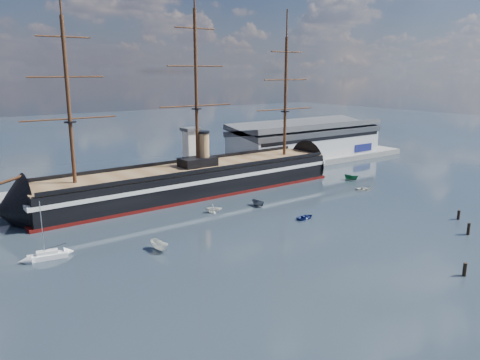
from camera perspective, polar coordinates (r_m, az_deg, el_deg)
ground at (r=118.54m, az=0.89°, el=-3.42°), size 600.00×600.00×0.00m
quay at (r=152.86m, az=-4.16°, el=0.33°), size 180.00×18.00×2.00m
warehouse at (r=183.60m, az=8.02°, el=4.92°), size 63.00×21.00×11.60m
quay_tower at (r=144.94m, az=-5.96°, el=3.52°), size 5.00×5.00×15.00m
warship at (r=130.54m, az=-6.54°, el=-0.12°), size 113.01×17.76×53.94m
sailboat at (r=94.16m, az=-22.43°, el=-8.46°), size 7.19×3.22×11.11m
motorboat_a at (r=92.31m, az=-9.75°, el=-8.52°), size 6.29×2.68×2.46m
motorboat_b at (r=110.88m, az=8.00°, el=-4.73°), size 1.23×2.94×1.36m
motorboat_c at (r=120.12m, az=2.25°, el=-3.20°), size 5.22×2.24×2.04m
motorboat_d at (r=114.91m, az=-3.24°, el=-3.98°), size 5.88×7.06×2.40m
motorboat_e at (r=140.76m, az=14.89°, el=-1.20°), size 2.28×3.10×1.35m
motorboat_f at (r=152.53m, az=13.38°, el=-0.02°), size 5.74×3.28×2.17m
piling_near_mid at (r=89.08m, az=25.63°, el=-10.50°), size 0.64×0.64×3.04m
piling_near_right at (r=110.64m, az=26.02°, el=-6.02°), size 0.64×0.64×3.31m
piling_far_right at (r=120.82m, az=25.05°, el=-4.37°), size 0.64×0.64×2.93m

